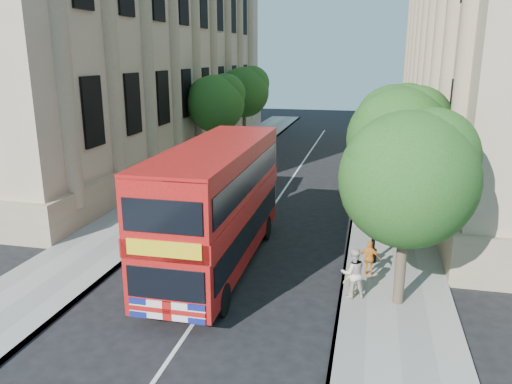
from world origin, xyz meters
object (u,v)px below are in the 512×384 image
Objects in this scene: lamp_post at (376,200)px; woman_pedestrian at (353,273)px; police_constable at (178,286)px; double_decker_bus at (217,203)px; box_van at (225,179)px.

lamp_post is 3.18× the size of woman_pedestrian.
double_decker_bus is at bearing -89.30° from police_constable.
box_van reaches higher than police_constable.
double_decker_bus is 7.73m from box_van.
lamp_post is at bearing -135.92° from police_constable.
box_van is at bearing 103.93° from double_decker_bus.
lamp_post is 0.54× the size of double_decker_bus.
woman_pedestrian is at bearing -155.26° from police_constable.
police_constable is 1.14× the size of woman_pedestrian.
police_constable is (1.81, -11.01, -0.52)m from box_van.
box_van is 11.16m from police_constable.
lamp_post is at bearing 13.95° from double_decker_bus.
double_decker_bus reaches higher than box_van.
woman_pedestrian is (5.00, 2.06, 0.01)m from police_constable.
woman_pedestrian is at bearing -53.39° from box_van.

